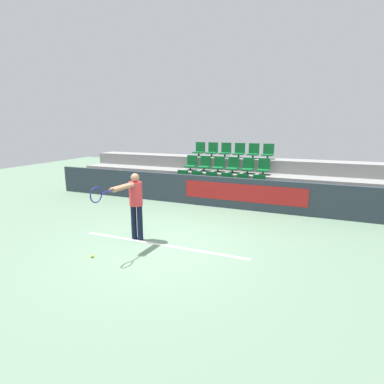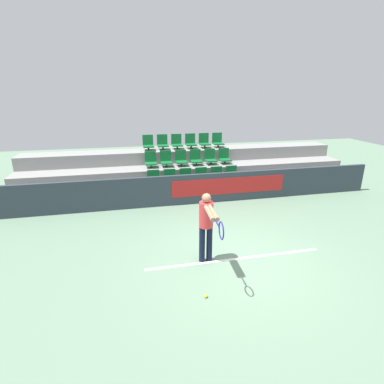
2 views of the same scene
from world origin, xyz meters
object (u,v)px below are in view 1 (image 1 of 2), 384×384
at_px(stadium_chair_3, 226,183).
at_px(stadium_chair_12, 199,150).
at_px(tennis_player, 134,200).
at_px(stadium_chair_15, 239,152).
at_px(stadium_chair_16, 253,152).
at_px(stadium_chair_9, 233,166).
at_px(stadium_chair_8, 218,165).
at_px(stadium_chair_17, 268,152).
at_px(stadium_chair_7, 205,165).
at_px(stadium_chair_2, 210,182).
at_px(stadium_chair_13, 212,151).
at_px(stadium_chair_11, 263,168).
at_px(stadium_chair_4, 242,184).
at_px(stadium_chair_6, 191,164).
at_px(stadium_chair_5, 258,185).
at_px(stadium_chair_0, 182,179).
at_px(stadium_chair_10, 248,167).
at_px(tennis_ball, 92,256).
at_px(stadium_chair_14, 225,151).
at_px(stadium_chair_1, 196,180).

xyz_separation_m(stadium_chair_3, stadium_chair_12, (-1.70, 1.86, 0.94)).
xyz_separation_m(stadium_chair_3, tennis_player, (-0.98, -4.31, 0.28)).
height_order(stadium_chair_15, stadium_chair_16, same).
bearing_deg(stadium_chair_9, stadium_chair_8, 180.00).
xyz_separation_m(stadium_chair_3, stadium_chair_17, (1.13, 1.86, 0.94)).
height_order(stadium_chair_7, stadium_chair_8, same).
bearing_deg(stadium_chair_9, stadium_chair_7, 180.00).
distance_m(stadium_chair_2, stadium_chair_8, 1.04).
bearing_deg(stadium_chair_13, stadium_chair_11, -22.25).
bearing_deg(stadium_chair_4, stadium_chair_11, 58.57).
bearing_deg(stadium_chair_7, stadium_chair_6, 180.00).
relative_size(stadium_chair_8, stadium_chair_9, 1.00).
relative_size(stadium_chair_5, stadium_chair_16, 1.00).
relative_size(stadium_chair_0, stadium_chair_13, 1.00).
bearing_deg(stadium_chair_10, tennis_ball, -106.26).
xyz_separation_m(stadium_chair_7, stadium_chair_13, (0.00, 0.93, 0.47)).
xyz_separation_m(stadium_chair_6, stadium_chair_8, (1.13, 0.00, 0.00)).
xyz_separation_m(stadium_chair_6, stadium_chair_9, (1.70, 0.00, 0.00)).
bearing_deg(stadium_chair_3, stadium_chair_0, 180.00).
relative_size(stadium_chair_6, stadium_chair_11, 1.00).
bearing_deg(stadium_chair_16, stadium_chair_14, 180.00).
bearing_deg(stadium_chair_5, stadium_chair_7, 157.75).
distance_m(stadium_chair_4, tennis_ball, 5.80).
distance_m(stadium_chair_1, stadium_chair_10, 2.00).
relative_size(stadium_chair_0, stadium_chair_8, 1.00).
distance_m(stadium_chair_3, stadium_chair_11, 1.54).
xyz_separation_m(stadium_chair_11, stadium_chair_16, (-0.57, 0.93, 0.47)).
bearing_deg(stadium_chair_13, stadium_chair_15, 0.00).
height_order(stadium_chair_2, stadium_chair_8, stadium_chair_8).
xyz_separation_m(stadium_chair_5, stadium_chair_13, (-2.27, 1.86, 0.94)).
bearing_deg(stadium_chair_9, stadium_chair_5, -39.29).
bearing_deg(stadium_chair_10, stadium_chair_9, 180.00).
height_order(stadium_chair_6, stadium_chair_17, stadium_chair_17).
bearing_deg(stadium_chair_14, stadium_chair_13, 180.00).
relative_size(stadium_chair_2, tennis_ball, 8.63).
bearing_deg(stadium_chair_8, stadium_chair_2, -90.00).
distance_m(stadium_chair_1, stadium_chair_5, 2.27).
bearing_deg(stadium_chair_13, stadium_chair_6, -121.43).
height_order(stadium_chair_0, tennis_ball, stadium_chair_0).
xyz_separation_m(stadium_chair_4, stadium_chair_9, (-0.57, 0.93, 0.47)).
xyz_separation_m(stadium_chair_12, stadium_chair_15, (1.70, 0.00, 0.00)).
xyz_separation_m(stadium_chair_5, stadium_chair_17, (0.00, 1.86, 0.94)).
xyz_separation_m(stadium_chair_11, tennis_player, (-2.11, -5.24, -0.19)).
distance_m(stadium_chair_8, stadium_chair_15, 1.19).
xyz_separation_m(stadium_chair_17, tennis_player, (-2.11, -6.16, -0.66)).
distance_m(stadium_chair_0, stadium_chair_17, 3.52).
bearing_deg(stadium_chair_12, stadium_chair_8, -39.29).
bearing_deg(stadium_chair_9, stadium_chair_4, -58.57).
bearing_deg(stadium_chair_10, stadium_chair_4, -90.00).
distance_m(stadium_chair_3, stadium_chair_6, 2.00).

